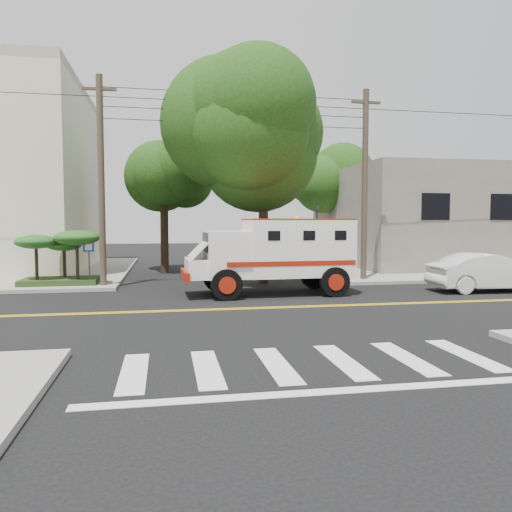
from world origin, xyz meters
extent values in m
plane|color=black|center=(0.00, 0.00, 0.00)|extent=(100.00, 100.00, 0.00)
cube|color=gray|center=(13.50, 13.50, 0.07)|extent=(17.00, 17.00, 0.15)
cube|color=#686359|center=(15.00, 14.00, 3.15)|extent=(14.00, 12.00, 6.00)
cylinder|color=#382D23|center=(-5.60, 6.00, 4.50)|extent=(0.28, 0.28, 9.00)
cylinder|color=#382D23|center=(6.30, 6.20, 4.50)|extent=(0.28, 0.28, 9.00)
cylinder|color=black|center=(1.50, 6.50, 3.50)|extent=(0.44, 0.44, 7.00)
sphere|color=#133E11|center=(1.50, 6.50, 7.00)|extent=(5.32, 5.32, 5.32)
sphere|color=#133E11|center=(2.64, 5.74, 7.57)|extent=(4.56, 4.56, 4.56)
cylinder|color=black|center=(-3.00, 12.00, 2.80)|extent=(0.44, 0.44, 5.60)
sphere|color=#133E11|center=(-3.00, 12.00, 5.60)|extent=(3.92, 3.92, 3.92)
sphere|color=#133E11|center=(-2.16, 11.44, 6.02)|extent=(3.36, 3.36, 3.36)
cylinder|color=black|center=(8.50, 16.00, 2.97)|extent=(0.44, 0.44, 5.95)
sphere|color=#133E11|center=(8.50, 16.00, 5.95)|extent=(4.20, 4.20, 4.20)
sphere|color=#133E11|center=(9.40, 15.40, 6.40)|extent=(3.60, 3.60, 3.60)
cylinder|color=#3F3F42|center=(3.80, 5.60, 1.80)|extent=(0.12, 0.12, 3.60)
imported|color=#3F3F42|center=(3.80, 5.60, 3.15)|extent=(0.15, 0.18, 0.90)
cylinder|color=#3F3F42|center=(-6.20, 6.20, 1.00)|extent=(0.06, 0.06, 2.00)
cube|color=#0C33A5|center=(-6.20, 6.14, 1.80)|extent=(0.45, 0.03, 0.45)
cube|color=#1E3314|center=(-7.50, 6.80, 0.27)|extent=(3.20, 2.00, 0.24)
cylinder|color=black|center=(-8.40, 6.50, 1.15)|extent=(0.14, 0.14, 1.52)
ellipsoid|color=#194D17|center=(-8.40, 6.50, 2.00)|extent=(1.73, 1.73, 0.60)
cylinder|color=black|center=(-7.40, 7.20, 1.07)|extent=(0.14, 0.14, 1.36)
ellipsoid|color=#194D17|center=(-7.40, 7.20, 1.83)|extent=(1.55, 1.55, 0.54)
cylinder|color=black|center=(-6.70, 6.30, 1.23)|extent=(0.14, 0.14, 1.68)
ellipsoid|color=#194D17|center=(-6.70, 6.30, 2.17)|extent=(1.91, 1.91, 0.66)
cube|color=white|center=(2.19, 3.09, 1.83)|extent=(4.15, 2.55, 2.19)
cube|color=white|center=(-0.63, 2.99, 1.62)|extent=(1.75, 2.35, 1.77)
cube|color=black|center=(-1.44, 2.96, 2.09)|extent=(0.13, 1.77, 0.73)
cube|color=white|center=(-1.72, 2.95, 1.10)|extent=(1.01, 2.12, 0.73)
cube|color=maroon|center=(-2.24, 2.93, 0.83)|extent=(0.27, 2.25, 0.37)
cube|color=maroon|center=(2.19, 3.09, 2.95)|extent=(4.15, 2.55, 0.06)
cylinder|color=black|center=(-0.79, 1.82, 0.57)|extent=(1.16, 0.38, 1.15)
cylinder|color=black|center=(-0.88, 4.15, 0.57)|extent=(1.16, 0.38, 1.15)
cylinder|color=black|center=(3.38, 1.97, 0.57)|extent=(1.16, 0.38, 1.15)
cylinder|color=black|center=(3.29, 4.30, 0.57)|extent=(1.16, 0.38, 1.15)
imported|color=silver|center=(10.07, 2.23, 0.78)|extent=(4.81, 1.83, 1.57)
imported|color=gray|center=(6.02, 7.80, 1.02)|extent=(0.76, 0.69, 1.73)
imported|color=gray|center=(5.56, 8.31, 0.92)|extent=(0.85, 0.72, 1.55)
camera|label=1|loc=(-2.99, -16.09, 2.88)|focal=35.00mm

